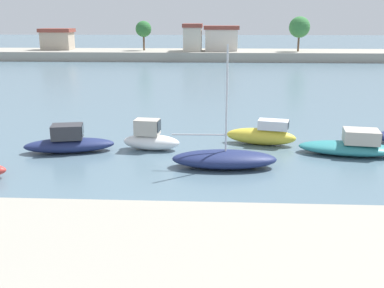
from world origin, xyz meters
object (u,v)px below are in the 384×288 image
moored_boat_5 (263,135)px  mooring_buoy_0 (157,208)px  moored_boat_4 (224,159)px  moored_boat_2 (69,142)px  moored_boat_3 (150,139)px  mooring_buoy_1 (136,138)px  moored_boat_6 (350,146)px

moored_boat_5 → mooring_buoy_0: moored_boat_5 is taller
moored_boat_4 → moored_boat_2: bearing=164.0°
moored_boat_3 → mooring_buoy_0: size_ratio=11.63×
moored_boat_2 → moored_boat_4: moored_boat_4 is taller
moored_boat_5 → moored_boat_2: bearing=-156.1°
moored_boat_2 → mooring_buoy_1: size_ratio=21.93×
moored_boat_6 → moored_boat_4: bearing=-151.1°
moored_boat_2 → moored_boat_6: bearing=-10.5°
moored_boat_4 → mooring_buoy_1: (-5.71, 5.36, -0.36)m
mooring_buoy_0 → moored_boat_3: bearing=99.8°
moored_boat_4 → mooring_buoy_0: 6.47m
moored_boat_3 → moored_boat_6: size_ratio=0.62×
moored_boat_3 → moored_boat_4: moored_boat_4 is taller
moored_boat_2 → moored_boat_3: moored_boat_3 is taller
moored_boat_5 → mooring_buoy_1: (-8.22, 0.72, -0.52)m
moored_boat_4 → mooring_buoy_1: moored_boat_4 is taller
mooring_buoy_1 → moored_boat_6: bearing=-11.4°
moored_boat_6 → mooring_buoy_1: (-13.13, 2.64, -0.41)m
moored_boat_4 → moored_boat_6: (7.42, 2.72, 0.06)m
moored_boat_2 → mooring_buoy_0: 10.35m
moored_boat_2 → moored_boat_4: size_ratio=0.85×
moored_boat_2 → moored_boat_4: 9.52m
moored_boat_2 → mooring_buoy_1: (3.50, 2.96, -0.47)m
moored_boat_5 → moored_boat_3: bearing=-154.8°
moored_boat_5 → mooring_buoy_1: size_ratio=18.19×
moored_boat_3 → mooring_buoy_1: 2.62m
moored_boat_2 → moored_boat_5: (11.72, 2.24, 0.05)m
moored_boat_6 → mooring_buoy_0: moored_boat_6 is taller
moored_boat_2 → moored_boat_5: bearing=-0.8°
moored_boat_3 → moored_boat_5: (6.93, 1.49, -0.05)m
moored_boat_4 → moored_boat_6: size_ratio=1.11×
moored_boat_4 → moored_boat_5: 5.28m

